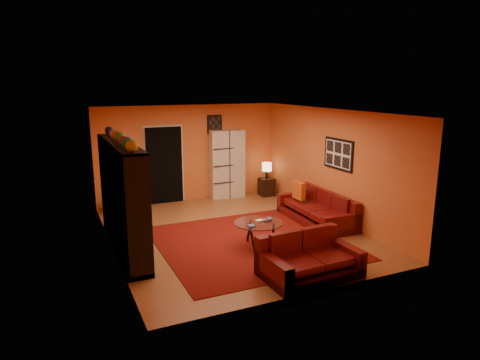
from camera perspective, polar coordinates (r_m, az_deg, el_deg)
name	(u,v)px	position (r m, az deg, el deg)	size (l,w,h in m)	color
floor	(233,233)	(9.33, -1.00, -7.03)	(6.00, 6.00, 0.00)	brown
ceiling	(232,111)	(8.79, -1.07, 9.12)	(6.00, 6.00, 0.00)	white
wall_back	(189,153)	(11.74, -6.83, 3.58)	(6.00, 6.00, 0.00)	orange
wall_front	(312,213)	(6.41, 9.64, -4.30)	(6.00, 6.00, 0.00)	orange
wall_left	(109,185)	(8.33, -17.03, -0.70)	(6.00, 6.00, 0.00)	orange
wall_right	(331,165)	(10.20, 12.00, 1.99)	(6.00, 6.00, 0.00)	orange
rug	(251,242)	(8.77, 1.43, -8.32)	(3.60, 3.60, 0.01)	#530C09
doorway	(164,165)	(11.56, -10.04, 1.92)	(0.95, 0.10, 2.04)	black
wall_art_right	(339,154)	(9.90, 13.00, 3.38)	(0.03, 1.00, 0.70)	black
wall_art_back	(215,124)	(11.87, -3.42, 7.40)	(0.42, 0.03, 0.52)	black
entertainment_unit	(122,197)	(8.42, -15.41, -2.21)	(0.45, 3.00, 2.10)	black
tv	(126,201)	(8.42, -15.01, -2.73)	(0.12, 0.88, 0.51)	black
sofa	(319,210)	(10.14, 10.46, -3.92)	(1.00, 2.24, 0.85)	#4F0A0B
loveseat	(307,259)	(7.39, 8.94, -10.33)	(1.64, 1.03, 0.85)	#4F0A0B
throw_pillow	(299,190)	(10.42, 7.84, -1.39)	(0.12, 0.42, 0.42)	#D05517
coffee_table	(258,225)	(8.47, 2.46, -5.98)	(0.96, 0.96, 0.48)	silver
storage_cabinet	(227,164)	(11.96, -1.75, 2.13)	(0.95, 0.42, 1.90)	silver
bowl_chair	(120,202)	(11.05, -15.76, -2.85)	(0.62, 0.62, 0.51)	black
side_table	(267,187)	(12.31, 3.56, -0.92)	(0.40, 0.40, 0.50)	black
table_lamp	(267,167)	(12.18, 3.60, 1.69)	(0.27, 0.27, 0.46)	black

